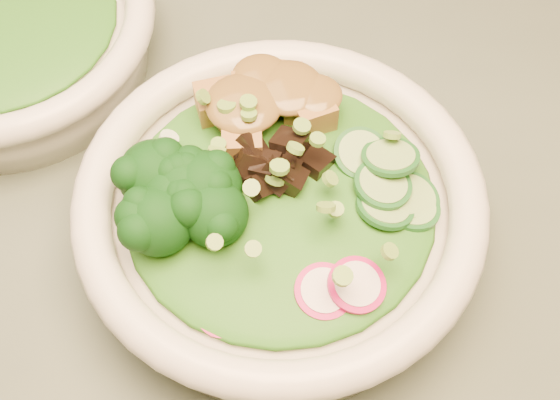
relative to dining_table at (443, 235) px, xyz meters
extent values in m
cube|color=#515E4D|center=(0.00, 0.00, 0.10)|extent=(1.20, 0.80, 0.03)
cylinder|color=silver|center=(-0.15, -0.04, 0.14)|extent=(0.23, 0.23, 0.05)
torus|color=silver|center=(-0.15, -0.04, 0.17)|extent=(0.26, 0.26, 0.02)
cylinder|color=silver|center=(-0.32, 0.17, 0.14)|extent=(0.21, 0.21, 0.04)
ellipsoid|color=#1C5712|center=(-0.15, -0.04, 0.17)|extent=(0.19, 0.19, 0.02)
ellipsoid|color=brown|center=(-0.15, 0.02, 0.20)|extent=(0.07, 0.05, 0.02)
camera|label=1|loc=(-0.21, -0.28, 0.58)|focal=50.00mm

